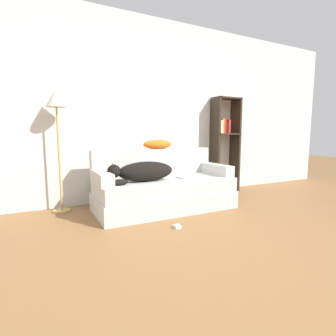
{
  "coord_description": "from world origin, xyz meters",
  "views": [
    {
      "loc": [
        -1.46,
        -1.44,
        0.99
      ],
      "look_at": [
        0.03,
        1.51,
        0.56
      ],
      "focal_mm": 28.0,
      "sensor_mm": 36.0,
      "label": 1
    }
  ],
  "objects_px": {
    "dog": "(143,172)",
    "throw_pillow": "(158,144)",
    "couch": "(165,194)",
    "laptop": "(189,177)",
    "bookshelf": "(225,138)",
    "power_adapter": "(177,226)",
    "floor_lamp": "(57,110)"
  },
  "relations": [
    {
      "from": "dog",
      "to": "power_adapter",
      "type": "height_order",
      "value": "dog"
    },
    {
      "from": "laptop",
      "to": "power_adapter",
      "type": "height_order",
      "value": "laptop"
    },
    {
      "from": "couch",
      "to": "bookshelf",
      "type": "height_order",
      "value": "bookshelf"
    },
    {
      "from": "couch",
      "to": "laptop",
      "type": "relative_size",
      "value": 5.86
    },
    {
      "from": "laptop",
      "to": "power_adapter",
      "type": "xyz_separation_m",
      "value": [
        -0.52,
        -0.62,
        -0.4
      ]
    },
    {
      "from": "couch",
      "to": "laptop",
      "type": "xyz_separation_m",
      "value": [
        0.32,
        -0.09,
        0.22
      ]
    },
    {
      "from": "laptop",
      "to": "floor_lamp",
      "type": "xyz_separation_m",
      "value": [
        -1.56,
        0.57,
        0.87
      ]
    },
    {
      "from": "dog",
      "to": "throw_pillow",
      "type": "relative_size",
      "value": 1.96
    },
    {
      "from": "laptop",
      "to": "floor_lamp",
      "type": "height_order",
      "value": "floor_lamp"
    },
    {
      "from": "power_adapter",
      "to": "couch",
      "type": "bearing_deg",
      "value": 74.21
    },
    {
      "from": "laptop",
      "to": "bookshelf",
      "type": "bearing_deg",
      "value": 28.45
    },
    {
      "from": "laptop",
      "to": "power_adapter",
      "type": "distance_m",
      "value": 0.9
    },
    {
      "from": "throw_pillow",
      "to": "bookshelf",
      "type": "height_order",
      "value": "bookshelf"
    },
    {
      "from": "dog",
      "to": "laptop",
      "type": "xyz_separation_m",
      "value": [
        0.65,
        -0.02,
        -0.11
      ]
    },
    {
      "from": "dog",
      "to": "power_adapter",
      "type": "bearing_deg",
      "value": -78.3
    },
    {
      "from": "dog",
      "to": "laptop",
      "type": "relative_size",
      "value": 2.74
    },
    {
      "from": "couch",
      "to": "power_adapter",
      "type": "distance_m",
      "value": 0.76
    },
    {
      "from": "bookshelf",
      "to": "floor_lamp",
      "type": "distance_m",
      "value": 2.67
    },
    {
      "from": "bookshelf",
      "to": "power_adapter",
      "type": "xyz_separation_m",
      "value": [
        -1.61,
        -1.24,
        -0.9
      ]
    },
    {
      "from": "couch",
      "to": "dog",
      "type": "distance_m",
      "value": 0.48
    },
    {
      "from": "dog",
      "to": "laptop",
      "type": "height_order",
      "value": "dog"
    },
    {
      "from": "couch",
      "to": "power_adapter",
      "type": "height_order",
      "value": "couch"
    },
    {
      "from": "throw_pillow",
      "to": "dog",
      "type": "bearing_deg",
      "value": -133.37
    },
    {
      "from": "couch",
      "to": "laptop",
      "type": "bearing_deg",
      "value": -16.17
    },
    {
      "from": "laptop",
      "to": "power_adapter",
      "type": "bearing_deg",
      "value": -131.4
    },
    {
      "from": "laptop",
      "to": "throw_pillow",
      "type": "bearing_deg",
      "value": 120.82
    },
    {
      "from": "couch",
      "to": "floor_lamp",
      "type": "height_order",
      "value": "floor_lamp"
    },
    {
      "from": "couch",
      "to": "power_adapter",
      "type": "relative_size",
      "value": 27.17
    },
    {
      "from": "dog",
      "to": "bookshelf",
      "type": "bearing_deg",
      "value": 19.25
    },
    {
      "from": "couch",
      "to": "dog",
      "type": "xyz_separation_m",
      "value": [
        -0.33,
        -0.07,
        0.33
      ]
    },
    {
      "from": "dog",
      "to": "throw_pillow",
      "type": "distance_m",
      "value": 0.64
    },
    {
      "from": "couch",
      "to": "throw_pillow",
      "type": "xyz_separation_m",
      "value": [
        0.05,
        0.33,
        0.64
      ]
    }
  ]
}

